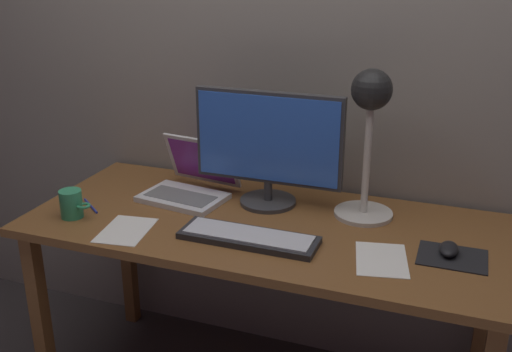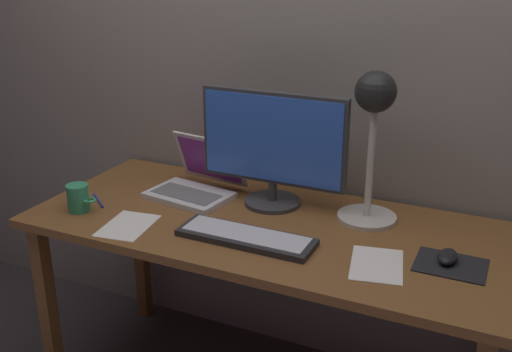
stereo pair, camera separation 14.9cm
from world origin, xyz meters
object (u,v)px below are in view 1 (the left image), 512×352
Objects in this scene: laptop at (192,180)px; desk_lamp at (370,119)px; mouse at (449,249)px; monitor at (268,145)px; coffee_mug at (72,204)px; pen at (91,206)px; keyboard_main at (249,237)px.

desk_lamp is (0.63, 0.03, 0.29)m from laptop.
desk_lamp is 5.27× the size of mouse.
desk_lamp is at bearing 146.09° from mouse.
monitor is 0.70m from coffee_mug.
coffee_mug is 0.10m from pen.
keyboard_main is 0.55m from desk_lamp.
mouse is at bearing 2.91° from pen.
coffee_mug is at bearing -149.96° from monitor.
laptop is 0.66× the size of desk_lamp.
keyboard_main is 4.59× the size of mouse.
desk_lamp reaches higher than coffee_mug.
laptop is (-0.33, 0.28, 0.05)m from keyboard_main.
desk_lamp is 0.48m from mouse.
coffee_mug is at bearing -93.40° from pen.
monitor is 1.60× the size of laptop.
pen is at bearing -164.39° from desk_lamp.
keyboard_main is at bearing -168.88° from mouse.
coffee_mug is at bearing -159.25° from desk_lamp.
desk_lamp reaches higher than keyboard_main.
laptop is 0.37m from pen.
laptop is 0.94m from mouse.
laptop reaches higher than mouse.
desk_lamp is at bearing 2.56° from laptop.
mouse is (0.93, -0.17, -0.04)m from laptop.
coffee_mug reaches higher than pen.
pen is at bearing 86.60° from coffee_mug.
keyboard_main is 0.44m from laptop.
laptop is at bearing 169.72° from mouse.
mouse reaches higher than pen.
monitor reaches higher than coffee_mug.
monitor is 5.53× the size of mouse.
mouse is at bearing -33.91° from desk_lamp.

